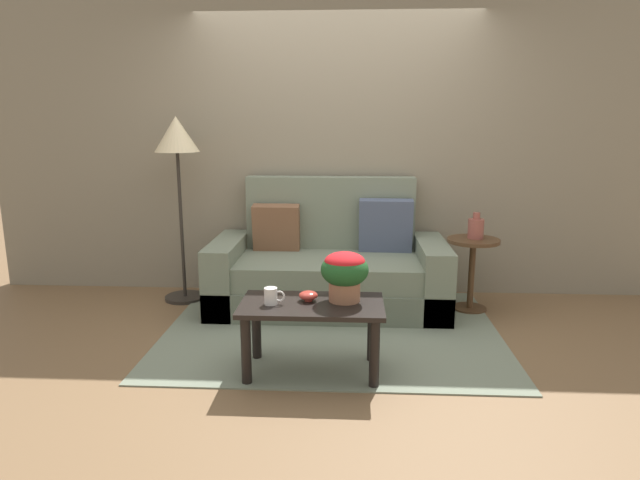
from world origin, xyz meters
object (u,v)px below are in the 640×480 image
floor_lamp (177,150)px  snack_bowl (308,296)px  couch (329,270)px  coffee_mug (271,296)px  potted_plant (345,271)px  table_vase (476,228)px  side_table (472,261)px  coffee_table (312,317)px

floor_lamp → snack_bowl: size_ratio=13.36×
couch → floor_lamp: bearing=175.9°
coffee_mug → potted_plant: bearing=11.9°
table_vase → potted_plant: bearing=-131.6°
floor_lamp → potted_plant: size_ratio=5.14×
coffee_mug → table_vase: (1.52, 1.30, 0.19)m
floor_lamp → snack_bowl: floor_lamp is taller
potted_plant → side_table: bearing=48.5°
side_table → table_vase: table_vase is taller
couch → snack_bowl: bearing=-93.7°
coffee_table → table_vase: bearing=44.8°
couch → side_table: (1.20, -0.06, 0.11)m
side_table → coffee_mug: 1.98m
floor_lamp → coffee_mug: (1.00, -1.44, -0.81)m
couch → coffee_table: size_ratio=2.20×
coffee_mug → table_vase: table_vase is taller
potted_plant → floor_lamp: bearing=137.1°
coffee_table → coffee_mug: 0.29m
floor_lamp → table_vase: (2.52, -0.14, -0.62)m
coffee_table → table_vase: table_vase is taller
coffee_mug → table_vase: bearing=40.6°
potted_plant → snack_bowl: 0.28m
coffee_mug → snack_bowl: coffee_mug is taller
couch → coffee_mug: 1.39m
snack_bowl → floor_lamp: bearing=131.9°
couch → potted_plant: (0.14, -1.25, 0.34)m
coffee_mug → couch: bearing=77.2°
couch → table_vase: bearing=-2.0°
side_table → potted_plant: potted_plant is taller
floor_lamp → potted_plant: 2.09m
snack_bowl → table_vase: size_ratio=0.55×
couch → coffee_mug: size_ratio=15.26×
side_table → table_vase: bearing=43.5°
snack_bowl → table_vase: bearing=43.3°
potted_plant → table_vase: (1.07, 1.21, 0.05)m
potted_plant → coffee_mug: (-0.45, -0.09, -0.14)m
side_table → couch: bearing=177.2°
potted_plant → snack_bowl: (-0.23, -0.02, -0.16)m
side_table → snack_bowl: (-1.28, -1.21, 0.07)m
floor_lamp → coffee_table: bearing=-48.4°
table_vase → coffee_table: bearing=-135.2°
coffee_table → table_vase: (1.27, 1.26, 0.34)m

